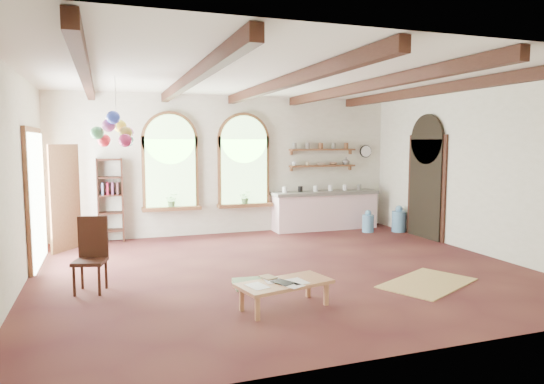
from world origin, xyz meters
name	(u,v)px	position (x,y,z in m)	size (l,w,h in m)	color
floor	(282,269)	(0.00, 0.00, 0.00)	(8.00, 8.00, 0.00)	brown
ceiling_beams	(283,83)	(0.00, 0.00, 3.10)	(6.20, 6.80, 0.18)	#3D1D13
window_left	(170,165)	(-1.40, 3.43, 1.63)	(1.30, 0.28, 2.20)	brown
window_right	(244,164)	(0.30, 3.43, 1.63)	(1.30, 0.28, 2.20)	brown
left_doorway	(36,199)	(-3.95, 1.80, 1.15)	(0.10, 1.90, 2.50)	brown
right_doorway	(425,189)	(3.95, 1.50, 1.10)	(0.10, 1.30, 2.40)	black
kitchen_counter	(325,210)	(2.30, 3.20, 0.48)	(2.68, 0.62, 0.94)	white
wall_shelf_lower	(322,166)	(2.30, 3.38, 1.55)	(1.70, 0.24, 0.04)	brown
wall_shelf_upper	(323,150)	(2.30, 3.38, 1.95)	(1.70, 0.24, 0.04)	brown
wall_clock	(366,151)	(3.55, 3.45, 1.90)	(0.32, 0.32, 0.04)	black
bookshelf	(110,200)	(-2.70, 3.32, 0.90)	(0.53, 0.32, 1.80)	#3D1D13
coffee_table	(285,285)	(-0.64, -1.80, 0.31)	(1.32, 0.82, 0.35)	#A3744A
side_chair	(91,271)	(-3.03, -0.25, 0.31)	(0.52, 0.52, 1.07)	#3D1D13
floor_mat	(427,283)	(1.80, -1.50, 0.01)	(1.50, 0.93, 0.02)	tan
floor_cushion	(250,284)	(-0.80, -0.75, 0.04)	(0.47, 0.47, 0.08)	#6B885E
water_jug_a	(368,223)	(3.10, 2.50, 0.23)	(0.27, 0.27, 0.53)	#5E98C9
water_jug_b	(399,220)	(3.82, 2.30, 0.27)	(0.33, 0.33, 0.63)	#5E98C9
balloon_cluster	(116,131)	(-2.59, 0.80, 2.33)	(0.68, 0.78, 1.14)	silver
table_book	(263,278)	(-0.86, -1.60, 0.36)	(0.17, 0.24, 0.02)	olive
tablet	(283,282)	(-0.68, -1.84, 0.35)	(0.19, 0.27, 0.01)	black
potted_plant_left	(172,200)	(-1.40, 3.32, 0.85)	(0.27, 0.23, 0.30)	#598C4C
potted_plant_right	(245,197)	(0.30, 3.32, 0.85)	(0.27, 0.23, 0.30)	#598C4C
shelf_cup_a	(294,164)	(1.55, 3.38, 1.62)	(0.12, 0.10, 0.10)	white
shelf_cup_b	(307,163)	(1.90, 3.38, 1.62)	(0.10, 0.10, 0.09)	beige
shelf_bowl_a	(321,164)	(2.25, 3.38, 1.60)	(0.22, 0.22, 0.05)	beige
shelf_bowl_b	(333,164)	(2.60, 3.38, 1.60)	(0.20, 0.20, 0.06)	#8C664C
shelf_vase	(346,161)	(2.95, 3.38, 1.67)	(0.18, 0.18, 0.19)	slate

